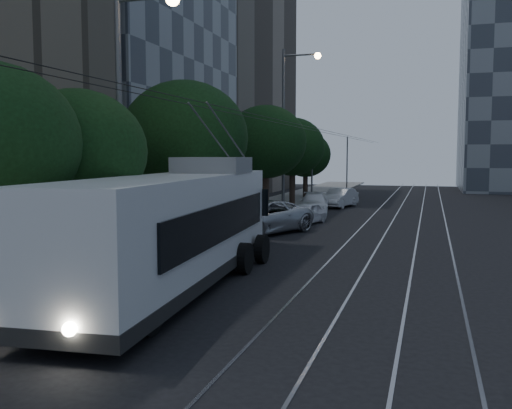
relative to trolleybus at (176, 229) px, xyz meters
The scene contains 19 objects.
ground 3.75m from the trolleybus, ahead, with size 120.00×120.00×0.00m, color black.
sidewalk 20.38m from the trolleybus, 101.96° to the left, with size 5.00×90.00×0.15m, color slate.
tram_rails 20.77m from the trolleybus, 73.75° to the left, with size 4.52×90.00×0.02m.
overhead_wires 20.01m from the trolleybus, 94.85° to the left, with size 2.23×90.00×6.00m.
building_glass_mid 29.33m from the trolleybus, 125.70° to the left, with size 14.40×18.40×26.80m.
building_tan_far 47.37m from the trolleybus, 110.57° to the left, with size 14.40×22.40×34.80m.
trolleybus is the anchor object (origin of this frame).
pickup_silver 11.99m from the trolleybus, 94.84° to the left, with size 2.78×6.03×1.67m, color silver.
car_white_a 16.74m from the trolleybus, 88.94° to the left, with size 1.46×3.62×1.23m, color white.
car_white_b 22.92m from the trolleybus, 91.07° to the left, with size 1.88×4.62×1.34m, color white.
car_white_c 27.64m from the trolleybus, 88.77° to the left, with size 1.52×4.37×1.44m, color silver.
car_white_d 29.78m from the trolleybus, 88.86° to the left, with size 1.51×3.76×1.28m, color white.
tree_1 3.92m from the trolleybus, behind, with size 4.22×4.22×5.95m.
tree_2 8.97m from the trolleybus, 112.20° to the left, with size 5.55×5.55×7.18m.
tree_3 21.13m from the trolleybus, 98.82° to the left, with size 5.29×5.29×7.17m.
tree_4 28.45m from the trolleybus, 96.51° to the left, with size 5.02×5.02×6.82m.
tree_5 35.60m from the trolleybus, 95.99° to the left, with size 4.52×4.52×6.01m.
streetlamp_near 4.50m from the trolleybus, 149.75° to the left, with size 2.24×0.44×9.16m.
streetlamp_far 22.96m from the trolleybus, 95.22° to the left, with size 2.62×0.44×10.96m.
Camera 1 is at (3.81, -15.00, 3.95)m, focal length 40.00 mm.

